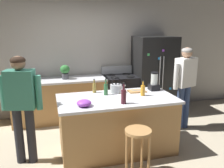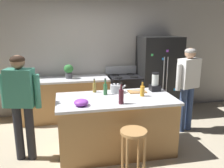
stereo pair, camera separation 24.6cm
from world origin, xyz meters
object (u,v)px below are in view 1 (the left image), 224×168
at_px(bar_stool, 138,140).
at_px(blender_appliance, 154,83).
at_px(kitchen_island, 117,124).
at_px(person_by_sink_right, 185,81).
at_px(stove_range, 121,95).
at_px(potted_plant, 65,71).
at_px(bottle_vinegar, 94,88).
at_px(cutting_board, 137,91).
at_px(refrigerator, 154,75).
at_px(mixing_bowl, 84,103).
at_px(chef_knife, 138,90).
at_px(bottle_soda, 143,90).
at_px(person_by_island_left, 22,100).
at_px(tea_kettle, 116,88).
at_px(bottle_olive_oil, 106,89).
at_px(bottle_wine, 124,96).

xyz_separation_m(bar_stool, blender_appliance, (0.68, 0.99, 0.52)).
relative_size(kitchen_island, person_by_sink_right, 1.15).
xyz_separation_m(stove_range, blender_appliance, (0.22, -1.26, 0.58)).
xyz_separation_m(person_by_sink_right, potted_plant, (-2.19, 1.08, 0.10)).
distance_m(bar_stool, bottle_vinegar, 1.26).
distance_m(bar_stool, potted_plant, 2.47).
bearing_deg(cutting_board, potted_plant, 130.40).
height_order(refrigerator, mixing_bowl, refrigerator).
height_order(person_by_sink_right, chef_knife, person_by_sink_right).
xyz_separation_m(potted_plant, bottle_soda, (1.13, -1.55, -0.08)).
bearing_deg(person_by_sink_right, cutting_board, -167.95).
height_order(person_by_island_left, bottle_vinegar, person_by_island_left).
height_order(potted_plant, bottle_vinegar, potted_plant).
height_order(blender_appliance, bottle_soda, blender_appliance).
bearing_deg(tea_kettle, mixing_bowl, -138.97).
bearing_deg(mixing_bowl, bottle_olive_oil, 46.77).
bearing_deg(person_by_sink_right, kitchen_island, -162.74).
height_order(refrigerator, person_by_island_left, refrigerator).
bearing_deg(refrigerator, blender_appliance, -115.12).
xyz_separation_m(potted_plant, chef_knife, (1.14, -1.31, -0.15)).
height_order(bottle_olive_oil, bottle_wine, bottle_wine).
height_order(potted_plant, tea_kettle, potted_plant).
relative_size(bar_stool, tea_kettle, 2.46).
height_order(bottle_wine, bottle_vinegar, bottle_wine).
distance_m(bottle_olive_oil, tea_kettle, 0.22).
xyz_separation_m(bar_stool, potted_plant, (-0.77, 2.28, 0.56)).
bearing_deg(bottle_soda, mixing_bowl, -164.95).
height_order(person_by_sink_right, mixing_bowl, person_by_sink_right).
bearing_deg(chef_knife, bar_stool, -104.32).
relative_size(potted_plant, cutting_board, 1.00).
bearing_deg(blender_appliance, tea_kettle, 177.92).
xyz_separation_m(kitchen_island, cutting_board, (0.43, 0.24, 0.47)).
relative_size(bottle_olive_oil, mixing_bowl, 1.31).
xyz_separation_m(person_by_sink_right, blender_appliance, (-0.75, -0.21, 0.06)).
relative_size(refrigerator, stove_range, 1.63).
bearing_deg(person_by_sink_right, bottle_olive_oil, -170.55).
xyz_separation_m(kitchen_island, potted_plant, (-0.69, 1.55, 0.63)).
xyz_separation_m(person_by_island_left, blender_appliance, (2.18, 0.24, 0.06)).
distance_m(bottle_vinegar, cutting_board, 0.74).
bearing_deg(person_by_island_left, person_by_sink_right, 8.71).
height_order(person_by_island_left, person_by_sink_right, same).
distance_m(bottle_soda, mixing_bowl, 1.04).
xyz_separation_m(kitchen_island, bottle_olive_oil, (-0.13, 0.19, 0.56)).
relative_size(refrigerator, chef_knife, 8.09).
distance_m(stove_range, bottle_soda, 1.62).
bearing_deg(bottle_soda, bottle_olive_oil, 161.66).
bearing_deg(refrigerator, potted_plant, 178.58).
relative_size(person_by_sink_right, bottle_vinegar, 6.90).
distance_m(blender_appliance, tea_kettle, 0.69).
height_order(kitchen_island, stove_range, stove_range).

